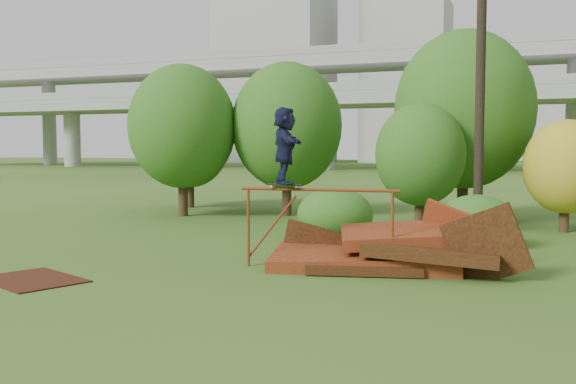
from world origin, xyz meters
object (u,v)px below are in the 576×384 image
(scrap_pile, at_px, (388,252))
(utility_pole, at_px, (481,69))
(flat_plate, at_px, (32,280))
(skater, at_px, (285,146))

(scrap_pile, bearing_deg, utility_pole, 76.95)
(scrap_pile, bearing_deg, flat_plate, -148.72)
(flat_plate, bearing_deg, scrap_pile, 31.28)
(skater, relative_size, utility_pole, 0.17)
(skater, distance_m, utility_pole, 8.18)
(skater, height_order, flat_plate, skater)
(scrap_pile, relative_size, utility_pole, 0.59)
(flat_plate, xyz_separation_m, utility_pole, (7.71, 10.01, 4.90))
(scrap_pile, bearing_deg, skater, -158.40)
(scrap_pile, relative_size, flat_plate, 2.81)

